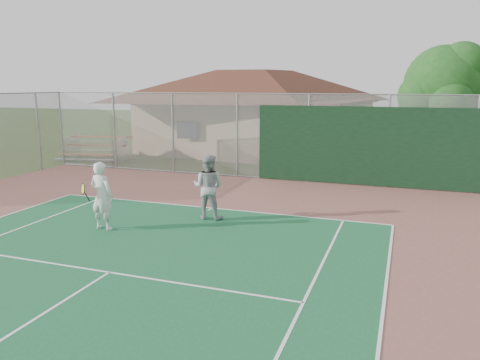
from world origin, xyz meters
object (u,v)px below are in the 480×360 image
Objects in this scene: tree at (446,87)px; player_grey_back at (208,187)px; bleachers at (95,148)px; player_white_front at (102,196)px; clubhouse at (255,103)px.

tree is 13.36m from player_grey_back.
bleachers is at bearing -41.76° from player_grey_back.
tree reaches higher than player_white_front.
clubhouse reaches higher than player_white_front.
clubhouse is 2.42× the size of tree.
clubhouse is 3.88× the size of bleachers.
clubhouse is 7.30× the size of player_grey_back.
clubhouse is 7.44× the size of player_white_front.
tree is at bearing -121.70° from player_white_front.
tree is 3.02× the size of player_grey_back.
bleachers is at bearing -49.44° from player_white_front.
clubhouse is at bearing -80.60° from player_grey_back.
clubhouse is at bearing -84.39° from player_white_front.
clubhouse is 15.57m from player_white_front.
player_grey_back is (-6.83, -11.13, -2.81)m from tree.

